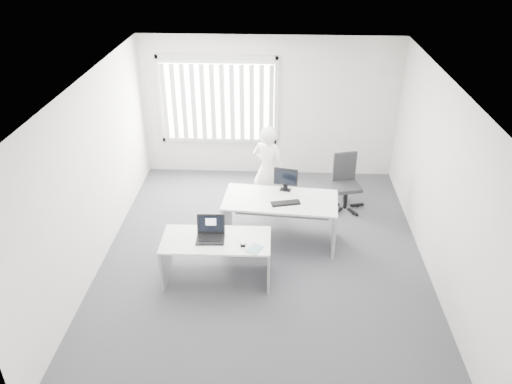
{
  "coord_description": "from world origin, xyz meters",
  "views": [
    {
      "loc": [
        0.19,
        -6.3,
        4.76
      ],
      "look_at": [
        -0.12,
        0.15,
        1.11
      ],
      "focal_mm": 35.0,
      "sensor_mm": 36.0,
      "label": 1
    }
  ],
  "objects_px": {
    "monitor": "(286,179)",
    "office_chair": "(345,191)",
    "desk_far": "(280,211)",
    "desk_near": "(217,251)",
    "person": "(268,170)",
    "laptop": "(210,231)"
  },
  "relations": [
    {
      "from": "desk_far",
      "to": "person",
      "type": "xyz_separation_m",
      "value": [
        -0.22,
        0.99,
        0.23
      ]
    },
    {
      "from": "office_chair",
      "to": "person",
      "type": "xyz_separation_m",
      "value": [
        -1.4,
        -0.19,
        0.5
      ]
    },
    {
      "from": "desk_near",
      "to": "desk_far",
      "type": "distance_m",
      "value": 1.34
    },
    {
      "from": "monitor",
      "to": "desk_far",
      "type": "bearing_deg",
      "value": -92.85
    },
    {
      "from": "laptop",
      "to": "monitor",
      "type": "height_order",
      "value": "monitor"
    },
    {
      "from": "office_chair",
      "to": "laptop",
      "type": "bearing_deg",
      "value": -148.41
    },
    {
      "from": "desk_far",
      "to": "laptop",
      "type": "bearing_deg",
      "value": -129.56
    },
    {
      "from": "office_chair",
      "to": "person",
      "type": "bearing_deg",
      "value": 173.87
    },
    {
      "from": "desk_near",
      "to": "desk_far",
      "type": "xyz_separation_m",
      "value": [
        0.9,
        0.99,
        0.08
      ]
    },
    {
      "from": "desk_far",
      "to": "monitor",
      "type": "xyz_separation_m",
      "value": [
        0.08,
        0.3,
        0.42
      ]
    },
    {
      "from": "office_chair",
      "to": "laptop",
      "type": "xyz_separation_m",
      "value": [
        -2.16,
        -2.19,
        0.54
      ]
    },
    {
      "from": "desk_near",
      "to": "person",
      "type": "relative_size",
      "value": 0.95
    },
    {
      "from": "desk_near",
      "to": "person",
      "type": "xyz_separation_m",
      "value": [
        0.68,
        1.98,
        0.31
      ]
    },
    {
      "from": "laptop",
      "to": "monitor",
      "type": "bearing_deg",
      "value": 48.45
    },
    {
      "from": "person",
      "to": "laptop",
      "type": "relative_size",
      "value": 4.13
    },
    {
      "from": "desk_near",
      "to": "desk_far",
      "type": "height_order",
      "value": "desk_far"
    },
    {
      "from": "monitor",
      "to": "office_chair",
      "type": "bearing_deg",
      "value": 50.43
    },
    {
      "from": "desk_far",
      "to": "person",
      "type": "relative_size",
      "value": 1.12
    },
    {
      "from": "desk_far",
      "to": "monitor",
      "type": "relative_size",
      "value": 4.76
    },
    {
      "from": "desk_far",
      "to": "monitor",
      "type": "distance_m",
      "value": 0.52
    },
    {
      "from": "person",
      "to": "desk_far",
      "type": "bearing_deg",
      "value": 126.5
    },
    {
      "from": "person",
      "to": "desk_near",
      "type": "bearing_deg",
      "value": 95.02
    }
  ]
}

